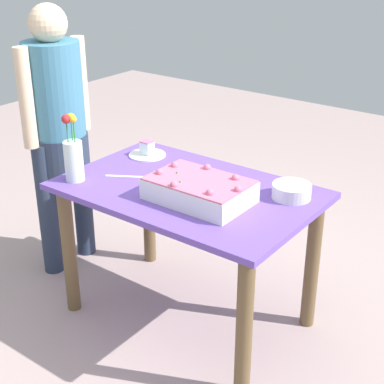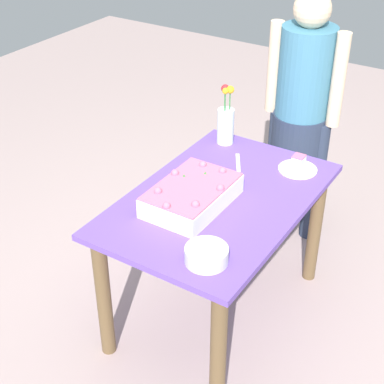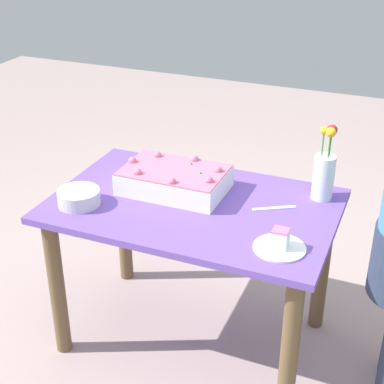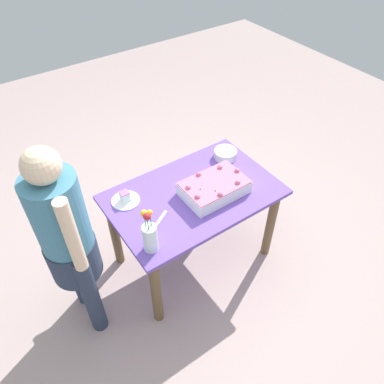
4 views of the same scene
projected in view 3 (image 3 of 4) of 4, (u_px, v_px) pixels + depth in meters
name	position (u px, v px, depth m)	size (l,w,h in m)	color
ground_plane	(193.00, 335.00, 2.81)	(8.00, 8.00, 0.00)	#B09794
dining_table	(193.00, 230.00, 2.54)	(1.19, 0.77, 0.72)	#6B4AB0
sheet_cake	(174.00, 180.00, 2.56)	(0.45, 0.29, 0.12)	white
serving_plate_with_slice	(280.00, 244.00, 2.15)	(0.20, 0.20, 0.08)	white
cake_knife	(274.00, 208.00, 2.43)	(0.18, 0.02, 0.00)	silver
flower_vase	(324.00, 172.00, 2.46)	(0.09, 0.09, 0.33)	white
fruit_bowl	(79.00, 197.00, 2.45)	(0.18, 0.18, 0.06)	silver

